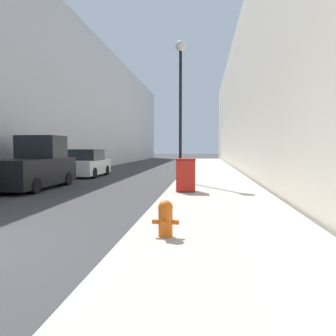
% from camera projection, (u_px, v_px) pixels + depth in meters
% --- Properties ---
extents(sidewalk_right, '(3.93, 60.00, 0.15)m').
position_uv_depth(sidewalk_right, '(211.00, 174.00, 22.19)').
color(sidewalk_right, '#ADA89E').
rests_on(sidewalk_right, ground).
extents(building_left_glass, '(12.00, 60.00, 11.60)m').
position_uv_depth(building_left_glass, '(44.00, 107.00, 31.53)').
color(building_left_glass, '#BCBCC1').
rests_on(building_left_glass, ground).
extents(building_right_stone, '(12.00, 60.00, 11.75)m').
position_uv_depth(building_right_stone, '(302.00, 102.00, 28.88)').
color(building_right_stone, beige).
rests_on(building_right_stone, ground).
extents(fire_hydrant, '(0.51, 0.39, 0.69)m').
position_uv_depth(fire_hydrant, '(165.00, 218.00, 6.10)').
color(fire_hydrant, '#D15614').
rests_on(fire_hydrant, sidewalk_right).
extents(trash_bin, '(0.73, 0.66, 1.26)m').
position_uv_depth(trash_bin, '(186.00, 175.00, 12.47)').
color(trash_bin, red).
rests_on(trash_bin, sidewalk_right).
extents(lamppost, '(0.51, 0.51, 6.83)m').
position_uv_depth(lamppost, '(180.00, 87.00, 15.85)').
color(lamppost, black).
rests_on(lamppost, sidewalk_right).
extents(pickup_truck, '(2.11, 4.93, 2.39)m').
position_uv_depth(pickup_truck, '(34.00, 167.00, 14.66)').
color(pickup_truck, black).
rests_on(pickup_truck, ground).
extents(parked_sedan_near, '(1.96, 4.21, 1.73)m').
position_uv_depth(parked_sedan_near, '(87.00, 164.00, 20.85)').
color(parked_sedan_near, silver).
rests_on(parked_sedan_near, ground).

